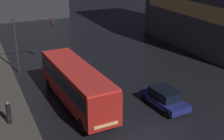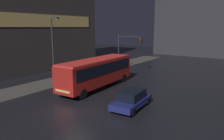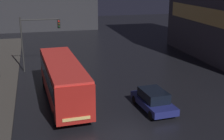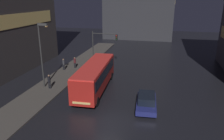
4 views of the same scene
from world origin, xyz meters
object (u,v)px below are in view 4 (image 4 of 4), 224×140
at_px(pedestrian_near, 75,62).
at_px(street_lamp_sidewalk, 42,46).
at_px(car_taxi, 146,101).
at_px(pedestrian_mid, 64,64).
at_px(pedestrian_far, 49,81).
at_px(bus_near, 95,74).
at_px(traffic_light_main, 102,43).

bearing_deg(pedestrian_near, street_lamp_sidewalk, 59.19).
height_order(car_taxi, street_lamp_sidewalk, street_lamp_sidewalk).
relative_size(pedestrian_mid, pedestrian_far, 1.00).
relative_size(car_taxi, pedestrian_mid, 2.59).
relative_size(car_taxi, pedestrian_far, 2.60).
xyz_separation_m(pedestrian_mid, street_lamp_sidewalk, (0.73, -6.63, 4.08)).
xyz_separation_m(pedestrian_mid, pedestrian_far, (1.40, -6.98, -0.00)).
bearing_deg(street_lamp_sidewalk, bus_near, 6.50).
distance_m(bus_near, street_lamp_sidewalk, 6.94).
relative_size(pedestrian_near, street_lamp_sidewalk, 0.22).
xyz_separation_m(pedestrian_far, street_lamp_sidewalk, (-0.67, 0.35, 4.08)).
bearing_deg(pedestrian_near, pedestrian_mid, 19.65).
bearing_deg(bus_near, traffic_light_main, -82.20).
relative_size(pedestrian_mid, traffic_light_main, 0.31).
relative_size(pedestrian_far, traffic_light_main, 0.31).
relative_size(bus_near, street_lamp_sidewalk, 1.40).
bearing_deg(car_taxi, pedestrian_near, -45.46).
bearing_deg(pedestrian_far, car_taxi, -71.61).
bearing_deg(traffic_light_main, pedestrian_near, -154.36).
xyz_separation_m(car_taxi, pedestrian_mid, (-13.09, 9.15, 0.39)).
bearing_deg(car_taxi, pedestrian_mid, -38.90).
xyz_separation_m(pedestrian_mid, traffic_light_main, (5.12, 3.19, 2.74)).
xyz_separation_m(bus_near, pedestrian_far, (-5.43, -1.05, -0.85)).
bearing_deg(street_lamp_sidewalk, traffic_light_main, 65.89).
xyz_separation_m(car_taxi, pedestrian_near, (-11.84, 10.48, 0.38)).
relative_size(bus_near, pedestrian_near, 6.31).
bearing_deg(street_lamp_sidewalk, pedestrian_mid, 96.26).
relative_size(pedestrian_near, pedestrian_far, 0.98).
relative_size(pedestrian_mid, street_lamp_sidewalk, 0.23).
height_order(car_taxi, pedestrian_mid, pedestrian_mid).
bearing_deg(car_taxi, bus_near, -31.08).
bearing_deg(pedestrian_far, traffic_light_main, 8.79).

